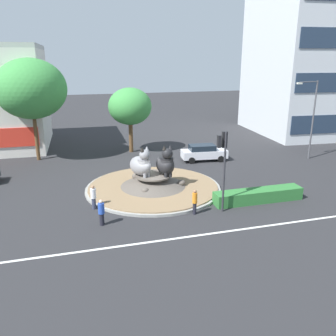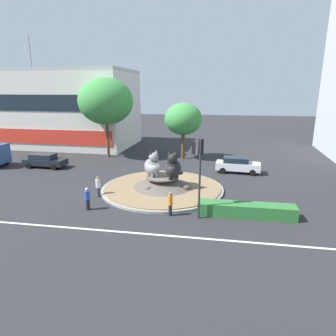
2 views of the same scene
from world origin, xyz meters
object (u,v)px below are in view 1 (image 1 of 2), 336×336
at_px(office_tower, 322,22).
at_px(pedestrian_white_shirt, 93,197).
at_px(broadleaf_tree_behind_island, 31,89).
at_px(cat_statue_black, 166,163).
at_px(streetlight_arm, 311,114).
at_px(traffic_light_mast, 223,154).
at_px(pedestrian_blue_shirt, 101,212).
at_px(pedestrian_orange_shirt, 195,201).
at_px(second_tree_near_tower, 130,107).
at_px(cat_statue_grey, 141,165).
at_px(sedan_on_far_lane, 204,152).

bearing_deg(office_tower, pedestrian_white_shirt, -144.44).
bearing_deg(broadleaf_tree_behind_island, office_tower, 8.11).
bearing_deg(office_tower, cat_statue_black, -142.74).
relative_size(streetlight_arm, pedestrian_white_shirt, 4.59).
height_order(traffic_light_mast, office_tower, office_tower).
bearing_deg(pedestrian_blue_shirt, streetlight_arm, 87.58).
distance_m(broadleaf_tree_behind_island, pedestrian_orange_shirt, 20.89).
bearing_deg(second_tree_near_tower, cat_statue_grey, -96.17).
bearing_deg(broadleaf_tree_behind_island, traffic_light_mast, -52.78).
height_order(cat_statue_black, pedestrian_blue_shirt, cat_statue_black).
bearing_deg(traffic_light_mast, pedestrian_blue_shirt, 93.48).
height_order(traffic_light_mast, pedestrian_blue_shirt, traffic_light_mast).
bearing_deg(cat_statue_black, office_tower, 121.13).
bearing_deg(traffic_light_mast, second_tree_near_tower, 13.65).
bearing_deg(office_tower, streetlight_arm, -123.41).
xyz_separation_m(cat_statue_grey, traffic_light_mast, (4.34, -5.44, 1.91)).
bearing_deg(second_tree_near_tower, pedestrian_white_shirt, -109.54).
relative_size(pedestrian_blue_shirt, pedestrian_orange_shirt, 0.98).
relative_size(office_tower, pedestrian_blue_shirt, 17.17).
relative_size(broadleaf_tree_behind_island, streetlight_arm, 1.27).
xyz_separation_m(broadleaf_tree_behind_island, second_tree_near_tower, (9.68, 0.60, -2.10)).
height_order(second_tree_near_tower, streetlight_arm, streetlight_arm).
xyz_separation_m(second_tree_near_tower, pedestrian_blue_shirt, (-4.93, -17.32, -4.11)).
xyz_separation_m(second_tree_near_tower, sedan_on_far_lane, (6.42, -5.47, -4.14)).
bearing_deg(second_tree_near_tower, broadleaf_tree_behind_island, -176.48).
xyz_separation_m(traffic_light_mast, streetlight_arm, (13.79, 9.58, 0.63)).
relative_size(traffic_light_mast, office_tower, 0.19).
relative_size(streetlight_arm, pedestrian_blue_shirt, 4.66).
height_order(streetlight_arm, pedestrian_white_shirt, streetlight_arm).
bearing_deg(cat_statue_grey, broadleaf_tree_behind_island, -170.73).
bearing_deg(sedan_on_far_lane, pedestrian_orange_shirt, -108.68).
relative_size(cat_statue_grey, second_tree_near_tower, 0.39).
distance_m(office_tower, pedestrian_white_shirt, 39.34).
bearing_deg(cat_statue_black, sedan_on_far_lane, 137.20).
relative_size(office_tower, pedestrian_white_shirt, 16.91).
distance_m(cat_statue_black, streetlight_arm, 17.03).
relative_size(traffic_light_mast, streetlight_arm, 0.69).
bearing_deg(pedestrian_blue_shirt, sedan_on_far_lane, 110.15).
xyz_separation_m(pedestrian_orange_shirt, pedestrian_white_shirt, (-6.36, 2.68, -0.02)).
relative_size(streetlight_arm, pedestrian_orange_shirt, 4.55).
bearing_deg(pedestrian_blue_shirt, cat_statue_grey, 119.99).
relative_size(office_tower, sedan_on_far_lane, 6.21).
distance_m(cat_statue_grey, pedestrian_blue_shirt, 6.63).
bearing_deg(sedan_on_far_lane, broadleaf_tree_behind_island, 168.35).
height_order(streetlight_arm, pedestrian_orange_shirt, streetlight_arm).
bearing_deg(pedestrian_blue_shirt, cat_statue_black, 106.73).
bearing_deg(sedan_on_far_lane, pedestrian_white_shirt, -136.43).
bearing_deg(pedestrian_white_shirt, pedestrian_orange_shirt, -46.56).
xyz_separation_m(cat_statue_black, office_tower, (25.74, 16.75, 12.39)).
distance_m(cat_statue_black, pedestrian_white_shirt, 6.41).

